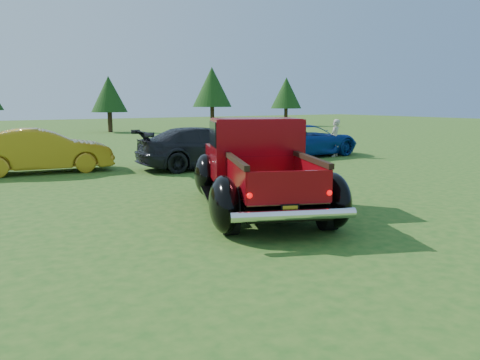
{
  "coord_description": "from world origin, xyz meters",
  "views": [
    {
      "loc": [
        -5.21,
        -7.15,
        2.41
      ],
      "look_at": [
        -0.58,
        0.2,
        0.95
      ],
      "focal_mm": 35.0,
      "sensor_mm": 36.0,
      "label": 1
    }
  ],
  "objects": [
    {
      "name": "ground",
      "position": [
        0.0,
        0.0,
        0.0
      ],
      "size": [
        120.0,
        120.0,
        0.0
      ],
      "primitive_type": "plane",
      "color": "#235518",
      "rests_on": "ground"
    },
    {
      "name": "show_car_grey",
      "position": [
        2.87,
        7.95,
        0.74
      ],
      "size": [
        5.29,
        2.54,
        1.49
      ],
      "primitive_type": "imported",
      "rotation": [
        0.0,
        0.0,
        1.48
      ],
      "color": "black",
      "rests_on": "ground"
    },
    {
      "name": "show_car_yellow",
      "position": [
        -2.44,
        9.89,
        0.75
      ],
      "size": [
        4.72,
        2.15,
        1.5
      ],
      "primitive_type": "imported",
      "rotation": [
        0.0,
        0.0,
        1.45
      ],
      "color": "#B18117",
      "rests_on": "ground"
    },
    {
      "name": "show_car_blue",
      "position": [
        8.41,
        8.93,
        0.71
      ],
      "size": [
        5.18,
        2.57,
        1.41
      ],
      "primitive_type": "imported",
      "rotation": [
        0.0,
        0.0,
        1.62
      ],
      "color": "navy",
      "rests_on": "ground"
    },
    {
      "name": "tree_mid_right",
      "position": [
        6.0,
        30.0,
        2.97
      ],
      "size": [
        2.82,
        2.82,
        4.4
      ],
      "color": "#332114",
      "rests_on": "ground"
    },
    {
      "name": "spectator",
      "position": [
        9.32,
        8.04,
        0.82
      ],
      "size": [
        0.71,
        0.62,
        1.65
      ],
      "primitive_type": "imported",
      "rotation": [
        0.0,
        0.0,
        3.61
      ],
      "color": "#B0A798",
      "rests_on": "ground"
    },
    {
      "name": "tree_far_east",
      "position": [
        24.0,
        30.5,
        3.25
      ],
      "size": [
        3.07,
        3.07,
        4.8
      ],
      "color": "#332114",
      "rests_on": "ground"
    },
    {
      "name": "tree_east",
      "position": [
        15.0,
        29.5,
        3.66
      ],
      "size": [
        3.46,
        3.46,
        5.4
      ],
      "color": "#332114",
      "rests_on": "ground"
    },
    {
      "name": "pickup_truck",
      "position": [
        0.77,
        1.65,
        0.97
      ],
      "size": [
        4.17,
        5.84,
        2.04
      ],
      "rotation": [
        0.0,
        0.0,
        -0.39
      ],
      "color": "black",
      "rests_on": "ground"
    }
  ]
}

